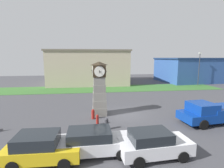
{
  "coord_description": "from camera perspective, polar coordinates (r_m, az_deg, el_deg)",
  "views": [
    {
      "loc": [
        -3.47,
        -16.41,
        5.65
      ],
      "look_at": [
        -0.99,
        2.13,
        2.77
      ],
      "focal_mm": 28.0,
      "sensor_mm": 36.0,
      "label": 1
    }
  ],
  "objects": [
    {
      "name": "car_near_tower",
      "position": [
        10.79,
        -5.97,
        -18.17
      ],
      "size": [
        4.52,
        1.95,
        1.51
      ],
      "color": "silver",
      "rests_on": "ground_plane"
    },
    {
      "name": "bollard_mid_row",
      "position": [
        15.07,
        -4.8,
        -11.48
      ],
      "size": [
        0.23,
        0.23,
        0.88
      ],
      "color": "maroon",
      "rests_on": "ground_plane"
    },
    {
      "name": "pickup_truck",
      "position": [
        17.42,
        29.46,
        -8.12
      ],
      "size": [
        5.55,
        2.76,
        1.85
      ],
      "color": "navy",
      "rests_on": "ground_plane"
    },
    {
      "name": "car_by_building",
      "position": [
        10.73,
        13.43,
        -18.45
      ],
      "size": [
        4.15,
        2.07,
        1.55
      ],
      "color": "silver",
      "rests_on": "ground_plane"
    },
    {
      "name": "street_lamp_near_road",
      "position": [
        38.71,
        26.56,
        5.08
      ],
      "size": [
        0.5,
        0.24,
        6.58
      ],
      "color": "#333338",
      "rests_on": "ground_plane"
    },
    {
      "name": "clock_tower",
      "position": [
        17.06,
        -4.15,
        -1.87
      ],
      "size": [
        1.51,
        1.6,
        5.23
      ],
      "color": "gray",
      "rests_on": "ground_plane"
    },
    {
      "name": "warehouse_blue_far",
      "position": [
        38.64,
        -7.56,
        5.58
      ],
      "size": [
        16.52,
        12.49,
        7.1
      ],
      "color": "#B7A88E",
      "rests_on": "ground_plane"
    },
    {
      "name": "car_navy_sedan",
      "position": [
        10.77,
        -22.0,
        -18.7
      ],
      "size": [
        4.06,
        2.11,
        1.58
      ],
      "color": "gold",
      "rests_on": "ground_plane"
    },
    {
      "name": "bollard_near_tower",
      "position": [
        16.42,
        -6.22,
        -9.7
      ],
      "size": [
        0.29,
        0.29,
        0.92
      ],
      "color": "maroon",
      "rests_on": "ground_plane"
    },
    {
      "name": "bollard_far_row",
      "position": [
        14.09,
        -1.8,
        -12.84
      ],
      "size": [
        0.31,
        0.31,
        0.93
      ],
      "color": "#333338",
      "rests_on": "ground_plane"
    },
    {
      "name": "storefront_low_left",
      "position": [
        45.15,
        24.29,
        4.32
      ],
      "size": [
        15.01,
        11.91,
        5.5
      ],
      "color": "#2D5193",
      "rests_on": "ground_plane"
    },
    {
      "name": "grass_verge_far",
      "position": [
        31.49,
        -7.66,
        -1.62
      ],
      "size": [
        47.72,
        7.04,
        0.04
      ],
      "primitive_type": "cube",
      "color": "#386B2D",
      "rests_on": "ground_plane"
    },
    {
      "name": "ground_plane",
      "position": [
        17.7,
        4.16,
        -9.89
      ],
      "size": [
        79.53,
        79.53,
        0.0
      ],
      "primitive_type": "plane",
      "color": "#424247"
    }
  ]
}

